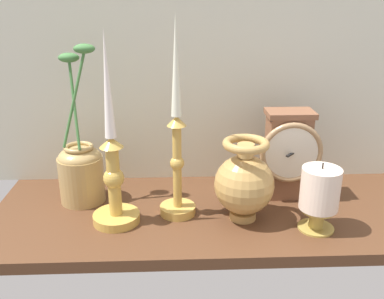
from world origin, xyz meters
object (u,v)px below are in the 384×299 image
object	(u,v)px
mantel_clock	(288,154)
pillar_candle_front	(319,194)
brass_vase_bulbous	(244,182)
candlestick_tall_center	(177,151)
brass_vase_jar	(81,168)
candlestick_tall_left	(113,172)

from	to	relation	value
mantel_clock	pillar_candle_front	distance (cm)	14.91
brass_vase_bulbous	candlestick_tall_center	bearing A→B (deg)	169.05
brass_vase_jar	brass_vase_bulbous	bearing A→B (deg)	-15.54
mantel_clock	pillar_candle_front	world-z (taller)	mantel_clock
candlestick_tall_left	brass_vase_jar	xyz separation A→B (cm)	(-8.63, 9.95, -3.20)
mantel_clock	brass_vase_bulbous	distance (cm)	14.91
candlestick_tall_left	candlestick_tall_center	distance (cm)	13.30
mantel_clock	brass_vase_bulbous	xyz separation A→B (cm)	(-11.19, -9.59, -2.27)
mantel_clock	candlestick_tall_center	bearing A→B (deg)	-164.21
candlestick_tall_center	pillar_candle_front	distance (cm)	29.15
brass_vase_jar	candlestick_tall_left	bearing A→B (deg)	-49.08
mantel_clock	candlestick_tall_center	size ratio (longest dim) A/B	0.49
pillar_candle_front	mantel_clock	bearing A→B (deg)	100.83
candlestick_tall_center	brass_vase_jar	size ratio (longest dim) A/B	1.19
mantel_clock	candlestick_tall_center	world-z (taller)	candlestick_tall_center
candlestick_tall_center	brass_vase_bulbous	size ratio (longest dim) A/B	2.38
mantel_clock	brass_vase_jar	bearing A→B (deg)	179.92
pillar_candle_front	candlestick_tall_center	bearing A→B (deg)	164.93
mantel_clock	brass_vase_jar	size ratio (longest dim) A/B	0.58
candlestick_tall_center	brass_vase_jar	world-z (taller)	candlestick_tall_center
brass_vase_jar	pillar_candle_front	distance (cm)	50.74
candlestick_tall_center	pillar_candle_front	size ratio (longest dim) A/B	2.90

